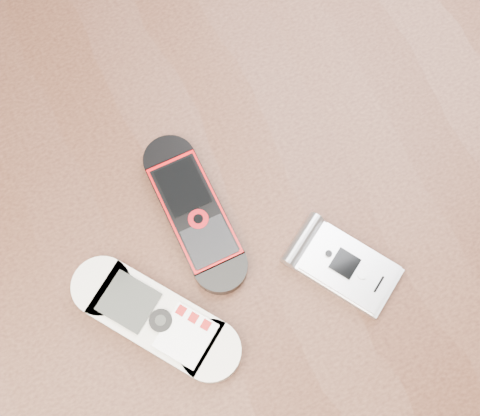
# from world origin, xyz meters

# --- Properties ---
(ground) EXTENTS (4.00, 4.00, 0.00)m
(ground) POSITION_xyz_m (0.00, 0.00, 0.00)
(ground) COLOR #472B19
(ground) RESTS_ON ground
(table) EXTENTS (1.20, 0.80, 0.75)m
(table) POSITION_xyz_m (0.00, 0.00, 0.64)
(table) COLOR black
(table) RESTS_ON ground
(nokia_white) EXTENTS (0.13, 0.15, 0.02)m
(nokia_white) POSITION_xyz_m (-0.10, -0.06, 0.76)
(nokia_white) COLOR silver
(nokia_white) RESTS_ON table
(nokia_black_red) EXTENTS (0.05, 0.15, 0.01)m
(nokia_black_red) POSITION_xyz_m (-0.03, 0.01, 0.76)
(nokia_black_red) COLOR black
(nokia_black_red) RESTS_ON table
(motorola_razr) EXTENTS (0.09, 0.11, 0.01)m
(motorola_razr) POSITION_xyz_m (0.06, -0.08, 0.76)
(motorola_razr) COLOR silver
(motorola_razr) RESTS_ON table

